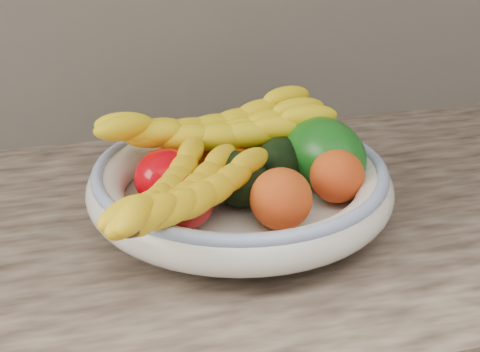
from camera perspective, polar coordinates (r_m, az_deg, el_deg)
name	(u,v)px	position (r m, az deg, el deg)	size (l,w,h in m)	color
fruit_bowl	(240,184)	(0.86, 0.00, -0.69)	(0.39, 0.39, 0.08)	silver
clementine_back_left	(194,155)	(0.93, -3.98, 1.79)	(0.05, 0.05, 0.05)	#FF5705
clementine_back_right	(249,148)	(0.95, 0.74, 2.39)	(0.06, 0.06, 0.05)	#E65704
clementine_back_mid	(234,163)	(0.90, -0.49, 1.16)	(0.06, 0.06, 0.05)	orange
tomato_left	(167,178)	(0.85, -6.28, -0.17)	(0.08, 0.08, 0.07)	#C70009
tomato_near_left	(183,202)	(0.79, -4.86, -2.26)	(0.07, 0.07, 0.06)	red
avocado_center	(236,179)	(0.84, -0.36, -0.24)	(0.07, 0.10, 0.07)	black
avocado_right	(280,162)	(0.88, 3.43, 1.22)	(0.06, 0.09, 0.06)	black
green_mango	(323,153)	(0.88, 7.12, 1.92)	(0.09, 0.13, 0.09)	#0F5311
peach_front	(281,199)	(0.78, 3.53, -1.95)	(0.07, 0.07, 0.07)	orange
peach_right	(337,176)	(0.84, 8.28, 0.02)	(0.07, 0.07, 0.07)	orange
banana_bunch_back	(214,135)	(0.90, -2.20, 3.48)	(0.33, 0.12, 0.09)	yellow
banana_bunch_front	(181,200)	(0.75, -5.09, -2.08)	(0.29, 0.11, 0.08)	yellow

